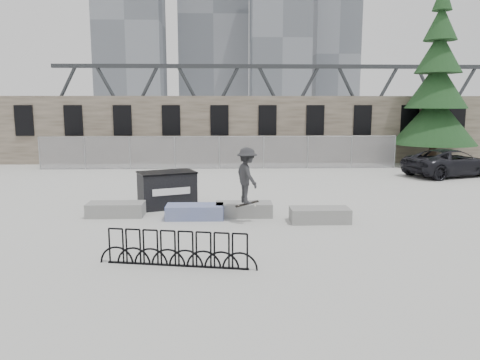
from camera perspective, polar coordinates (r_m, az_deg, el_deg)
name	(u,v)px	position (r m, az deg, el deg)	size (l,w,h in m)	color
ground	(216,216)	(16.80, -2.93, -4.46)	(120.00, 120.00, 0.00)	#B9B9B4
stone_wall	(220,129)	(32.61, -2.49, 6.22)	(36.00, 2.58, 4.50)	brown
chainlink_fence	(219,152)	(28.97, -2.54, 3.42)	(22.06, 0.06, 2.02)	gray
planter_far_left	(116,209)	(17.37, -14.89, -3.41)	(2.00, 0.90, 0.49)	gray
planter_center_left	(195,211)	(16.50, -5.53, -3.80)	(2.00, 0.90, 0.49)	#3549A0
planter_center_right	(244,209)	(16.79, 0.48, -3.53)	(2.00, 0.90, 0.49)	gray
planter_offset	(320,214)	(16.17, 9.69, -4.16)	(2.00, 0.90, 0.49)	gray
dumpster	(167,189)	(18.37, -8.88, -1.12)	(2.46, 1.99, 1.40)	black
bike_rack	(177,249)	(11.77, -7.70, -8.37)	(3.98, 0.78, 0.90)	black
spruce_tree	(436,94)	(32.75, 22.83, 9.59)	(5.28, 5.28, 11.50)	#38281E
skyline_towers	(218,29)	(111.42, -2.73, 17.94)	(58.00, 28.00, 48.00)	slate
truss_bridge	(288,103)	(71.98, 5.88, 9.34)	(70.00, 3.00, 9.80)	#2D3033
suv	(451,163)	(28.58, 24.32, 1.95)	(2.49, 5.40, 1.50)	black
skateboarder	(247,176)	(15.65, 0.86, 0.54)	(1.09, 1.39, 2.01)	#27282A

